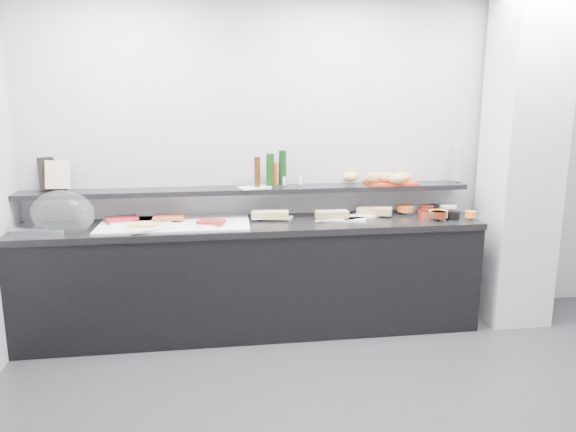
{
  "coord_description": "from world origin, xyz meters",
  "views": [
    {
      "loc": [
        -1.04,
        -2.58,
        1.9
      ],
      "look_at": [
        -0.45,
        1.45,
        1.0
      ],
      "focal_mm": 35.0,
      "sensor_mm": 36.0,
      "label": 1
    }
  ],
  "objects": [
    {
      "name": "back_wall",
      "position": [
        0.0,
        2.0,
        1.35
      ],
      "size": [
        5.0,
        0.02,
        2.7
      ],
      "primitive_type": "cube",
      "color": "#ABADB2",
      "rests_on": "ground"
    },
    {
      "name": "column",
      "position": [
        1.5,
        1.65,
        1.35
      ],
      "size": [
        0.5,
        0.5,
        2.7
      ],
      "primitive_type": "cube",
      "color": "silver",
      "rests_on": "ground"
    },
    {
      "name": "buffet_cabinet",
      "position": [
        -0.7,
        1.7,
        0.42
      ],
      "size": [
        3.6,
        0.6,
        0.85
      ],
      "primitive_type": "cube",
      "color": "black",
      "rests_on": "ground"
    },
    {
      "name": "counter_top",
      "position": [
        -0.7,
        1.7,
        0.88
      ],
      "size": [
        3.62,
        0.62,
        0.05
      ],
      "primitive_type": "cube",
      "color": "black",
      "rests_on": "buffet_cabinet"
    },
    {
      "name": "wall_shelf",
      "position": [
        -0.7,
        1.88,
        1.13
      ],
      "size": [
        3.6,
        0.25,
        0.04
      ],
      "primitive_type": "cube",
      "color": "black",
      "rests_on": "back_wall"
    },
    {
      "name": "cloche_base",
      "position": [
        -2.22,
        1.69,
        0.92
      ],
      "size": [
        0.51,
        0.42,
        0.04
      ],
      "primitive_type": "cube",
      "rotation": [
        0.0,
        0.0,
        -0.33
      ],
      "color": "silver",
      "rests_on": "counter_top"
    },
    {
      "name": "cloche_dome",
      "position": [
        -2.11,
        1.67,
        1.03
      ],
      "size": [
        0.59,
        0.5,
        0.34
      ],
      "primitive_type": "ellipsoid",
      "rotation": [
        0.0,
        0.0,
        -0.4
      ],
      "color": "silver",
      "rests_on": "cloche_base"
    },
    {
      "name": "linen_runner",
      "position": [
        -1.3,
        1.71,
        0.91
      ],
      "size": [
        1.16,
        0.58,
        0.01
      ],
      "primitive_type": "cube",
      "rotation": [
        0.0,
        0.0,
        -0.03
      ],
      "color": "white",
      "rests_on": "counter_top"
    },
    {
      "name": "platter_meat_a",
      "position": [
        -1.63,
        1.81,
        0.92
      ],
      "size": [
        0.33,
        0.23,
        0.01
      ],
      "primitive_type": "cube",
      "rotation": [
        0.0,
        0.0,
        0.07
      ],
      "color": "white",
      "rests_on": "linen_runner"
    },
    {
      "name": "food_meat_a",
      "position": [
        -1.7,
        1.81,
        0.94
      ],
      "size": [
        0.27,
        0.21,
        0.02
      ],
      "primitive_type": "cube",
      "rotation": [
        0.0,
        0.0,
        0.3
      ],
      "color": "maroon",
      "rests_on": "platter_meat_a"
    },
    {
      "name": "platter_salmon",
      "position": [
        -1.49,
        1.85,
        0.92
      ],
      "size": [
        0.32,
        0.22,
        0.01
      ],
      "primitive_type": "cube",
      "rotation": [
        0.0,
        0.0,
        0.05
      ],
      "color": "white",
      "rests_on": "linen_runner"
    },
    {
      "name": "food_salmon",
      "position": [
        -1.34,
        1.8,
        0.94
      ],
      "size": [
        0.25,
        0.17,
        0.02
      ],
      "primitive_type": "cube",
      "rotation": [
        0.0,
        0.0,
        -0.1
      ],
      "color": "#C85028",
      "rests_on": "platter_salmon"
    },
    {
      "name": "platter_cheese",
      "position": [
        -1.45,
        1.56,
        0.92
      ],
      "size": [
        0.38,
        0.31,
        0.01
      ],
      "primitive_type": "cube",
      "rotation": [
        0.0,
        0.0,
        0.29
      ],
      "color": "white",
      "rests_on": "linen_runner"
    },
    {
      "name": "food_cheese",
      "position": [
        -1.51,
        1.57,
        0.94
      ],
      "size": [
        0.21,
        0.16,
        0.02
      ],
      "primitive_type": "cube",
      "rotation": [
        0.0,
        0.0,
        -0.26
      ],
      "color": "#DFC856",
      "rests_on": "platter_cheese"
    },
    {
      "name": "platter_meat_b",
      "position": [
        -1.03,
        1.62,
        0.92
      ],
      "size": [
        0.3,
        0.24,
        0.01
      ],
      "primitive_type": "cube",
      "rotation": [
        0.0,
        0.0,
        0.24
      ],
      "color": "white",
      "rests_on": "linen_runner"
    },
    {
      "name": "food_meat_b",
      "position": [
        -1.02,
        1.6,
        0.94
      ],
      "size": [
        0.23,
        0.18,
        0.02
      ],
      "primitive_type": "cube",
      "rotation": [
        0.0,
        0.0,
        -0.28
      ],
      "color": "maroon",
      "rests_on": "platter_meat_b"
    },
    {
      "name": "sandwich_plate_left",
      "position": [
        -0.51,
        1.83,
        0.91
      ],
      "size": [
        0.33,
        0.23,
        0.01
      ],
      "primitive_type": "cube",
      "rotation": [
        0.0,
        0.0,
        -0.38
      ],
      "color": "silver",
      "rests_on": "counter_top"
    },
    {
      "name": "sandwich_food_left",
      "position": [
        -0.55,
        1.77,
        0.94
      ],
      "size": [
        0.31,
        0.16,
        0.06
      ],
      "primitive_type": "cube",
      "rotation": [
        0.0,
        0.0,
        -0.16
      ],
      "color": "#E1C576",
      "rests_on": "sandwich_plate_left"
    },
    {
      "name": "tongs_left",
      "position": [
        -0.61,
        1.72,
        0.92
      ],
      "size": [
        0.16,
        0.05,
        0.01
      ],
      "primitive_type": "cylinder",
      "rotation": [
        0.0,
        1.57,
        0.24
      ],
      "color": "#A8AAAF",
      "rests_on": "sandwich_plate_left"
    },
    {
      "name": "sandwich_plate_mid",
      "position": [
        0.02,
        1.69,
        0.91
      ],
      "size": [
        0.42,
        0.27,
        0.01
      ],
      "primitive_type": "cube",
      "rotation": [
        0.0,
        0.0,
        -0.29
      ],
      "color": "silver",
      "rests_on": "counter_top"
    },
    {
      "name": "sandwich_food_mid",
      "position": [
        -0.06,
        1.7,
        0.94
      ],
      "size": [
        0.26,
        0.1,
        0.06
      ],
      "primitive_type": "cube",
      "rotation": [
        0.0,
        0.0,
        -0.0
      ],
      "color": "tan",
      "rests_on": "sandwich_plate_mid"
    },
    {
      "name": "tongs_mid",
      "position": [
        -0.14,
        1.59,
        0.92
      ],
      "size": [
        0.16,
        0.02,
        0.01
      ],
      "primitive_type": "cylinder",
      "rotation": [
        0.0,
        1.57,
        0.07
      ],
      "color": "silver",
      "rests_on": "sandwich_plate_mid"
    },
    {
      "name": "sandwich_plate_right",
      "position": [
        0.17,
        1.75,
        0.91
      ],
      "size": [
        0.39,
        0.29,
        0.01
      ],
      "primitive_type": "cube",
      "rotation": [
        0.0,
        0.0,
        0.44
      ],
      "color": "white",
      "rests_on": "counter_top"
    },
    {
      "name": "sandwich_food_right",
      "position": [
        0.32,
        1.79,
        0.94
      ],
      "size": [
        0.3,
        0.21,
        0.06
      ],
      "primitive_type": "cube",
      "rotation": [
        0.0,
        0.0,
        -0.42
      ],
      "color": "tan",
      "rests_on": "sandwich_plate_right"
    },
    {
      "name": "tongs_right",
      "position": [
        0.16,
        1.7,
        0.92
      ],
      "size": [
        0.16,
        0.02,
        0.01
      ],
      "primitive_type": "cylinder",
      "rotation": [
        0.0,
        1.57,
        -0.04
      ],
      "color": "silver",
      "rests_on": "sandwich_plate_right"
    },
    {
      "name": "bowl_glass_fruit",
      "position": [
        0.64,
        1.84,
        0.94
      ],
      "size": [
        0.2,
        0.2,
        0.07
      ],
      "primitive_type": "cylinder",
      "rotation": [
        0.0,
        0.0,
        -0.23
      ],
      "color": "silver",
      "rests_on": "counter_top"
    },
    {
      "name": "fill_glass_fruit",
      "position": [
        0.6,
        1.83,
        0.95
      ],
      "size": [
        0.18,
        0.18,
        0.05
      ],
      "primitive_type": "cylinder",
      "rotation": [
        0.0,
        0.0,
        0.32
      ],
      "color": "orange",
      "rests_on": "bowl_glass_fruit"
    },
    {
      "name": "bowl_black_jam",
      "position": [
        0.83,
        1.82,
        0.94
      ],
      "size": [
        0.18,
        0.18,
        0.07
      ],
      "primitive_type": "cylinder",
      "rotation": [
        0.0,
        0.0,
        -0.42
      ],
      "color": "black",
      "rests_on": "counter_top"
    },
    {
      "name": "fill_black_jam",
      "position": [
        0.77,
        1.8,
        0.95
      ],
      "size": [
        0.15,
        0.15,
        0.05
      ],
      "primitive_type": "cylinder",
      "rotation": [
        0.0,
        0.0,
        -0.23
      ],
      "color": "#60130D",
      "rests_on": "bowl_black_jam"
    },
    {
      "name": "bowl_glass_cream",
      "position": [
        0.93,
        1.83,
        0.94
      ],
      "size": [
        0.26,
        0.26,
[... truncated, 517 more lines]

